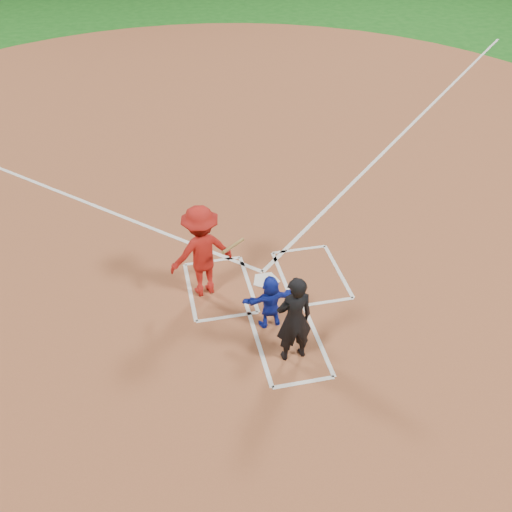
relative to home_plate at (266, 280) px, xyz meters
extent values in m
plane|color=#155716|center=(0.00, 0.00, -0.02)|extent=(120.00, 120.00, 0.00)
cylinder|color=brown|center=(0.00, 6.00, -0.01)|extent=(28.00, 28.00, 0.01)
cylinder|color=white|center=(0.00, 0.00, 0.00)|extent=(0.60, 0.60, 0.02)
imported|color=#1629B4|center=(-0.22, -1.27, 0.55)|extent=(1.06, 0.42, 1.11)
imported|color=black|center=(-0.02, -2.16, 0.88)|extent=(0.68, 0.48, 1.77)
cube|color=white|center=(-0.98, 0.92, -0.01)|extent=(1.22, 0.08, 0.01)
cube|color=white|center=(-0.98, -0.92, -0.01)|extent=(1.22, 0.08, 0.01)
cube|color=white|center=(-0.37, 0.00, -0.01)|extent=(0.08, 1.83, 0.01)
cube|color=white|center=(-1.59, 0.00, -0.01)|extent=(0.08, 1.83, 0.01)
cube|color=white|center=(0.98, 0.92, -0.01)|extent=(1.22, 0.08, 0.01)
cube|color=white|center=(0.98, -0.92, -0.01)|extent=(1.22, 0.08, 0.01)
cube|color=white|center=(0.37, 0.00, -0.01)|extent=(0.08, 1.83, 0.01)
cube|color=white|center=(1.59, 0.00, -0.01)|extent=(0.08, 1.83, 0.01)
cube|color=white|center=(-0.55, -1.70, -0.01)|extent=(0.08, 2.20, 0.01)
cube|color=white|center=(0.55, -1.70, -0.01)|extent=(0.08, 2.20, 0.01)
cube|color=white|center=(0.00, -2.80, -0.01)|extent=(1.10, 0.08, 0.01)
cube|color=white|center=(7.07, 7.37, -0.01)|extent=(14.21, 14.21, 0.01)
imported|color=#A91812|center=(-1.30, -0.03, 0.98)|extent=(1.40, 0.99, 1.98)
cylinder|color=olive|center=(-0.70, -0.18, 1.13)|extent=(0.57, 0.70, 0.28)
camera|label=1|loc=(-2.19, -8.95, 7.53)|focal=40.00mm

